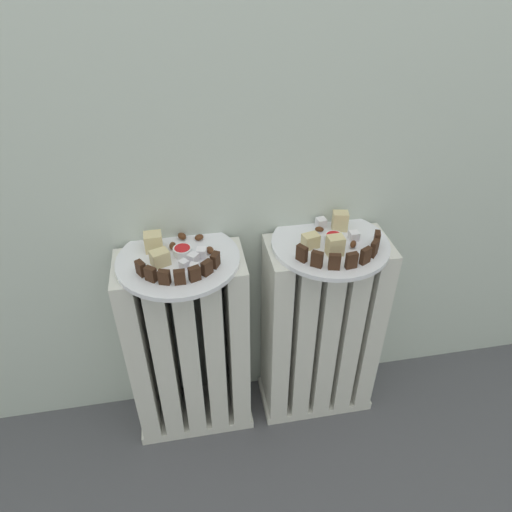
# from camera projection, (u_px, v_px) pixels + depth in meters

# --- Properties ---
(ground_plane) EXTENTS (6.00, 6.00, 0.00)m
(ground_plane) POSITION_uv_depth(u_px,v_px,m) (274.00, 487.00, 1.31)
(ground_plane) COLOR #4C4C51
(radiator_left) EXTENTS (0.34, 0.17, 0.61)m
(radiator_left) POSITION_uv_depth(u_px,v_px,m) (189.00, 349.00, 1.33)
(radiator_left) COLOR silver
(radiator_left) RESTS_ON ground_plane
(radiator_right) EXTENTS (0.34, 0.17, 0.61)m
(radiator_right) POSITION_uv_depth(u_px,v_px,m) (320.00, 332.00, 1.38)
(radiator_right) COLOR silver
(radiator_right) RESTS_ON ground_plane
(plate_left) EXTENTS (0.30, 0.30, 0.01)m
(plate_left) POSITION_uv_depth(u_px,v_px,m) (178.00, 260.00, 1.14)
(plate_left) COLOR white
(plate_left) RESTS_ON radiator_left
(plate_right) EXTENTS (0.30, 0.30, 0.01)m
(plate_right) POSITION_uv_depth(u_px,v_px,m) (330.00, 244.00, 1.20)
(plate_right) COLOR white
(plate_right) RESTS_ON radiator_right
(dark_cake_slice_left_0) EXTENTS (0.03, 0.03, 0.04)m
(dark_cake_slice_left_0) POSITION_uv_depth(u_px,v_px,m) (141.00, 268.00, 1.08)
(dark_cake_slice_left_0) COLOR #382114
(dark_cake_slice_left_0) RESTS_ON plate_left
(dark_cake_slice_left_1) EXTENTS (0.03, 0.03, 0.04)m
(dark_cake_slice_left_1) POSITION_uv_depth(u_px,v_px,m) (151.00, 274.00, 1.06)
(dark_cake_slice_left_1) COLOR #382114
(dark_cake_slice_left_1) RESTS_ON plate_left
(dark_cake_slice_left_2) EXTENTS (0.03, 0.02, 0.04)m
(dark_cake_slice_left_2) POSITION_uv_depth(u_px,v_px,m) (164.00, 277.00, 1.05)
(dark_cake_slice_left_2) COLOR #382114
(dark_cake_slice_left_2) RESTS_ON plate_left
(dark_cake_slice_left_3) EXTENTS (0.03, 0.02, 0.04)m
(dark_cake_slice_left_3) POSITION_uv_depth(u_px,v_px,m) (180.00, 277.00, 1.05)
(dark_cake_slice_left_3) COLOR #382114
(dark_cake_slice_left_3) RESTS_ON plate_left
(dark_cake_slice_left_4) EXTENTS (0.03, 0.02, 0.04)m
(dark_cake_slice_left_4) POSITION_uv_depth(u_px,v_px,m) (195.00, 274.00, 1.06)
(dark_cake_slice_left_4) COLOR #382114
(dark_cake_slice_left_4) RESTS_ON plate_left
(dark_cake_slice_left_5) EXTENTS (0.03, 0.03, 0.04)m
(dark_cake_slice_left_5) POSITION_uv_depth(u_px,v_px,m) (207.00, 268.00, 1.08)
(dark_cake_slice_left_5) COLOR #382114
(dark_cake_slice_left_5) RESTS_ON plate_left
(dark_cake_slice_left_6) EXTENTS (0.03, 0.03, 0.04)m
(dark_cake_slice_left_6) POSITION_uv_depth(u_px,v_px,m) (215.00, 260.00, 1.10)
(dark_cake_slice_left_6) COLOR #382114
(dark_cake_slice_left_6) RESTS_ON plate_left
(marble_cake_slice_left_0) EXTENTS (0.05, 0.05, 0.04)m
(marble_cake_slice_left_0) POSITION_uv_depth(u_px,v_px,m) (160.00, 258.00, 1.11)
(marble_cake_slice_left_0) COLOR beige
(marble_cake_slice_left_0) RESTS_ON plate_left
(marble_cake_slice_left_1) EXTENTS (0.04, 0.04, 0.05)m
(marble_cake_slice_left_1) POSITION_uv_depth(u_px,v_px,m) (153.00, 242.00, 1.15)
(marble_cake_slice_left_1) COLOR beige
(marble_cake_slice_left_1) RESTS_ON plate_left
(turkish_delight_left_0) EXTENTS (0.03, 0.03, 0.02)m
(turkish_delight_left_0) POSITION_uv_depth(u_px,v_px,m) (184.00, 264.00, 1.10)
(turkish_delight_left_0) COLOR white
(turkish_delight_left_0) RESTS_ON plate_left
(turkish_delight_left_1) EXTENTS (0.03, 0.03, 0.02)m
(turkish_delight_left_1) POSITION_uv_depth(u_px,v_px,m) (194.00, 268.00, 1.09)
(turkish_delight_left_1) COLOR white
(turkish_delight_left_1) RESTS_ON plate_left
(turkish_delight_left_2) EXTENTS (0.03, 0.03, 0.02)m
(turkish_delight_left_2) POSITION_uv_depth(u_px,v_px,m) (202.00, 253.00, 1.14)
(turkish_delight_left_2) COLOR white
(turkish_delight_left_2) RESTS_ON plate_left
(turkish_delight_left_3) EXTENTS (0.03, 0.03, 0.02)m
(turkish_delight_left_3) POSITION_uv_depth(u_px,v_px,m) (193.00, 258.00, 1.12)
(turkish_delight_left_3) COLOR white
(turkish_delight_left_3) RESTS_ON plate_left
(medjool_date_left_0) EXTENTS (0.02, 0.03, 0.01)m
(medjool_date_left_0) POSITION_uv_depth(u_px,v_px,m) (210.00, 250.00, 1.15)
(medjool_date_left_0) COLOR #4C2814
(medjool_date_left_0) RESTS_ON plate_left
(medjool_date_left_1) EXTENTS (0.03, 0.03, 0.01)m
(medjool_date_left_1) POSITION_uv_depth(u_px,v_px,m) (199.00, 237.00, 1.20)
(medjool_date_left_1) COLOR #4C2814
(medjool_date_left_1) RESTS_ON plate_left
(medjool_date_left_2) EXTENTS (0.03, 0.03, 0.02)m
(medjool_date_left_2) POSITION_uv_depth(u_px,v_px,m) (182.00, 236.00, 1.20)
(medjool_date_left_2) COLOR #4C2814
(medjool_date_left_2) RESTS_ON plate_left
(medjool_date_left_3) EXTENTS (0.02, 0.03, 0.02)m
(medjool_date_left_3) POSITION_uv_depth(u_px,v_px,m) (173.00, 246.00, 1.17)
(medjool_date_left_3) COLOR #4C2814
(medjool_date_left_3) RESTS_ON plate_left
(jam_bowl_left) EXTENTS (0.05, 0.05, 0.02)m
(jam_bowl_left) POSITION_uv_depth(u_px,v_px,m) (182.00, 251.00, 1.14)
(jam_bowl_left) COLOR white
(jam_bowl_left) RESTS_ON plate_left
(dark_cake_slice_right_0) EXTENTS (0.03, 0.03, 0.04)m
(dark_cake_slice_right_0) POSITION_uv_depth(u_px,v_px,m) (302.00, 253.00, 1.12)
(dark_cake_slice_right_0) COLOR #382114
(dark_cake_slice_right_0) RESTS_ON plate_right
(dark_cake_slice_right_1) EXTENTS (0.03, 0.03, 0.04)m
(dark_cake_slice_right_1) POSITION_uv_depth(u_px,v_px,m) (317.00, 259.00, 1.10)
(dark_cake_slice_right_1) COLOR #382114
(dark_cake_slice_right_1) RESTS_ON plate_right
(dark_cake_slice_right_2) EXTENTS (0.03, 0.02, 0.04)m
(dark_cake_slice_right_2) POSITION_uv_depth(u_px,v_px,m) (334.00, 262.00, 1.09)
(dark_cake_slice_right_2) COLOR #382114
(dark_cake_slice_right_2) RESTS_ON plate_right
(dark_cake_slice_right_3) EXTENTS (0.03, 0.02, 0.04)m
(dark_cake_slice_right_3) POSITION_uv_depth(u_px,v_px,m) (352.00, 261.00, 1.09)
(dark_cake_slice_right_3) COLOR #382114
(dark_cake_slice_right_3) RESTS_ON plate_right
(dark_cake_slice_right_4) EXTENTS (0.03, 0.02, 0.04)m
(dark_cake_slice_right_4) POSITION_uv_depth(u_px,v_px,m) (366.00, 256.00, 1.11)
(dark_cake_slice_right_4) COLOR #382114
(dark_cake_slice_right_4) RESTS_ON plate_right
(dark_cake_slice_right_5) EXTENTS (0.03, 0.03, 0.04)m
(dark_cake_slice_right_5) POSITION_uv_depth(u_px,v_px,m) (374.00, 248.00, 1.13)
(dark_cake_slice_right_5) COLOR #382114
(dark_cake_slice_right_5) RESTS_ON plate_right
(dark_cake_slice_right_6) EXTENTS (0.02, 0.03, 0.04)m
(dark_cake_slice_right_6) POSITION_uv_depth(u_px,v_px,m) (377.00, 239.00, 1.17)
(dark_cake_slice_right_6) COLOR #382114
(dark_cake_slice_right_6) RESTS_ON plate_right
(marble_cake_slice_right_0) EXTENTS (0.04, 0.03, 0.05)m
(marble_cake_slice_right_0) POSITION_uv_depth(u_px,v_px,m) (335.00, 246.00, 1.14)
(marble_cake_slice_right_0) COLOR beige
(marble_cake_slice_right_0) RESTS_ON plate_right
(marble_cake_slice_right_1) EXTENTS (0.04, 0.04, 0.05)m
(marble_cake_slice_right_1) POSITION_uv_depth(u_px,v_px,m) (340.00, 221.00, 1.23)
(marble_cake_slice_right_1) COLOR beige
(marble_cake_slice_right_1) RESTS_ON plate_right
(marble_cake_slice_right_2) EXTENTS (0.05, 0.04, 0.04)m
(marble_cake_slice_right_2) POSITION_uv_depth(u_px,v_px,m) (311.00, 241.00, 1.17)
(marble_cake_slice_right_2) COLOR beige
(marble_cake_slice_right_2) RESTS_ON plate_right
(turkish_delight_right_0) EXTENTS (0.03, 0.03, 0.02)m
(turkish_delight_right_0) POSITION_uv_depth(u_px,v_px,m) (321.00, 223.00, 1.25)
(turkish_delight_right_0) COLOR white
(turkish_delight_right_0) RESTS_ON plate_right
(turkish_delight_right_1) EXTENTS (0.02, 0.02, 0.02)m
(turkish_delight_right_1) POSITION_uv_depth(u_px,v_px,m) (354.00, 236.00, 1.20)
(turkish_delight_right_1) COLOR white
(turkish_delight_right_1) RESTS_ON plate_right
(medjool_date_right_0) EXTENTS (0.03, 0.02, 0.01)m
(medjool_date_right_0) POSITION_uv_depth(u_px,v_px,m) (319.00, 229.00, 1.23)
(medjool_date_right_0) COLOR #4C2814
(medjool_date_right_0) RESTS_ON plate_right
(medjool_date_right_1) EXTENTS (0.03, 0.03, 0.02)m
(medjool_date_right_1) POSITION_uv_depth(u_px,v_px,m) (353.00, 244.00, 1.17)
(medjool_date_right_1) COLOR #4C2814
(medjool_date_right_1) RESTS_ON plate_right
(jam_bowl_right) EXTENTS (0.05, 0.05, 0.02)m
(jam_bowl_right) POSITION_uv_depth(u_px,v_px,m) (334.00, 238.00, 1.19)
(jam_bowl_right) COLOR white
(jam_bowl_right) RESTS_ON plate_right
(fork) EXTENTS (0.04, 0.09, 0.00)m
(fork) POSITION_uv_depth(u_px,v_px,m) (315.00, 239.00, 1.20)
(fork) COLOR silver
(fork) RESTS_ON plate_right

